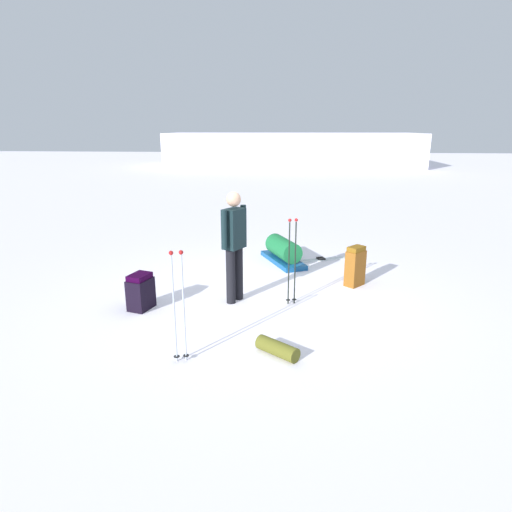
% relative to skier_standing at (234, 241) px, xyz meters
% --- Properties ---
extents(ground_plane, '(80.00, 80.00, 0.00)m').
position_rel_skier_standing_xyz_m(ground_plane, '(0.32, 0.11, -0.95)').
color(ground_plane, white).
extents(distant_snow_ridge, '(16.53, 5.33, 2.16)m').
position_rel_skier_standing_xyz_m(distant_snow_ridge, '(0.93, 24.14, 0.12)').
color(distant_snow_ridge, white).
rests_on(distant_snow_ridge, ground_plane).
extents(skier_standing, '(0.36, 0.51, 1.70)m').
position_rel_skier_standing_xyz_m(skier_standing, '(0.00, 0.00, 0.00)').
color(skier_standing, black).
rests_on(skier_standing, ground_plane).
extents(ski_pair_near, '(1.79, 0.77, 0.05)m').
position_rel_skier_standing_xyz_m(ski_pair_near, '(1.48, 2.30, -0.94)').
color(ski_pair_near, silver).
rests_on(ski_pair_near, ground_plane).
extents(backpack_large_dark, '(0.38, 0.38, 0.69)m').
position_rel_skier_standing_xyz_m(backpack_large_dark, '(1.95, 0.85, -0.62)').
color(backpack_large_dark, brown).
rests_on(backpack_large_dark, ground_plane).
extents(backpack_bright, '(0.37, 0.44, 0.54)m').
position_rel_skier_standing_xyz_m(backpack_bright, '(-1.35, -0.42, -0.69)').
color(backpack_bright, black).
rests_on(backpack_bright, ground_plane).
extents(ski_poles_planted_near, '(0.16, 0.10, 1.33)m').
position_rel_skier_standing_xyz_m(ski_poles_planted_near, '(0.87, -0.05, -0.22)').
color(ski_poles_planted_near, black).
rests_on(ski_poles_planted_near, ground_plane).
extents(ski_poles_planted_far, '(0.17, 0.10, 1.33)m').
position_rel_skier_standing_xyz_m(ski_poles_planted_far, '(-0.40, -1.89, -0.22)').
color(ski_poles_planted_far, '#ABB6C8').
rests_on(ski_poles_planted_far, ground_plane).
extents(gear_sled, '(0.96, 1.38, 0.49)m').
position_rel_skier_standing_xyz_m(gear_sled, '(0.71, 2.09, -0.73)').
color(gear_sled, navy).
rests_on(gear_sled, ground_plane).
extents(sleeping_mat_rolled, '(0.54, 0.48, 0.18)m').
position_rel_skier_standing_xyz_m(sleeping_mat_rolled, '(0.71, -1.68, -0.86)').
color(sleeping_mat_rolled, brown).
rests_on(sleeping_mat_rolled, ground_plane).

